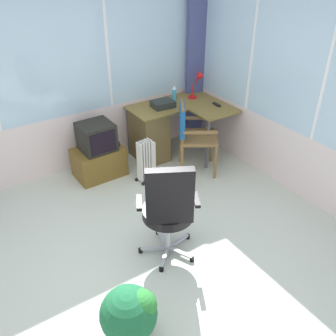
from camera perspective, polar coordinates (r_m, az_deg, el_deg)
ground at (r=3.76m, az=-3.20°, el=-15.37°), size 5.39×5.32×0.06m
north_window_panel at (r=4.82m, az=-17.29°, el=13.05°), size 4.39×0.07×2.58m
east_window_panel at (r=4.36m, az=22.77°, el=10.09°), size 0.07×4.32×2.58m
curtain_corner at (r=5.63m, az=4.55°, el=16.43°), size 0.35×0.10×2.48m
desk at (r=5.27m, az=-2.20°, el=5.68°), size 1.29×1.03×0.75m
desk_lamp at (r=5.45m, az=4.85°, el=13.27°), size 0.23×0.20×0.39m
tv_remote at (r=5.29m, az=7.52°, el=9.69°), size 0.06×0.15×0.02m
spray_bottle at (r=5.41m, az=0.96°, el=11.52°), size 0.06×0.06×0.22m
paper_tray at (r=5.18m, az=-0.78°, el=9.86°), size 0.32×0.25×0.09m
wooden_armchair at (r=4.86m, az=3.30°, el=6.05°), size 0.67×0.66×0.96m
office_chair at (r=3.42m, az=0.10°, el=-6.07°), size 0.62×0.60×1.10m
tv_on_stand at (r=4.94m, az=-10.70°, el=2.28°), size 0.65×0.46×0.76m
space_heater at (r=4.78m, az=-3.34°, el=1.24°), size 0.28×0.21×0.58m
potted_plant at (r=3.05m, az=-5.85°, el=-21.49°), size 0.45×0.45×0.51m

